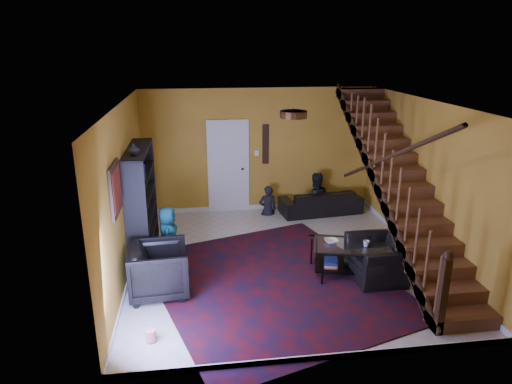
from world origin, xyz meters
TOP-DOWN VIEW (x-y plane):
  - floor at (0.00, 0.00)m, footprint 5.50×5.50m
  - room at (-1.33, 1.33)m, footprint 5.50×5.50m
  - staircase at (2.12, -0.00)m, footprint 0.95×5.02m
  - bookshelf at (-2.40, 0.60)m, footprint 0.35×1.80m
  - door at (-0.70, 2.73)m, footprint 0.82×0.05m
  - framed_picture at (-2.57, -0.90)m, footprint 0.04×0.74m
  - wall_hanging at (0.15, 2.73)m, footprint 0.14×0.03m
  - ceiling_fixture at (0.00, -0.80)m, footprint 0.40×0.40m
  - rug at (-0.27, -0.77)m, footprint 4.56×4.89m
  - sofa at (1.37, 2.30)m, footprint 1.92×0.93m
  - armchair_left at (-2.05, -0.85)m, footprint 0.96×0.93m
  - armchair_right at (1.50, -0.82)m, footprint 0.92×1.04m
  - person_adult_a at (0.15, 2.35)m, footprint 0.43×0.30m
  - person_adult_b at (1.25, 2.35)m, footprint 0.72×0.59m
  - person_child at (-1.95, 0.11)m, footprint 0.39×0.56m
  - coffee_table at (1.14, -0.58)m, footprint 1.48×1.09m
  - cup_a at (1.34, -0.37)m, footprint 0.16×0.16m
  - cup_b at (1.32, -0.65)m, footprint 0.12×0.12m
  - bowl at (0.79, -0.43)m, footprint 0.25×0.25m
  - vase at (-2.41, 0.10)m, footprint 0.18×0.18m
  - popcorn_bucket at (-2.10, -2.06)m, footprint 0.16×0.16m

SIDE VIEW (x-z plane):
  - floor at x=0.00m, z-range 0.00..0.00m
  - rug at x=-0.27m, z-range 0.00..0.02m
  - room at x=-1.33m, z-range -2.70..2.80m
  - popcorn_bucket at x=-2.10m, z-range 0.02..0.17m
  - person_adult_a at x=0.15m, z-range -0.45..0.68m
  - person_adult_b at x=1.25m, z-range -0.45..0.94m
  - sofa at x=1.37m, z-range 0.00..0.54m
  - coffee_table at x=1.14m, z-range 0.04..0.55m
  - armchair_right at x=1.50m, z-range 0.00..0.66m
  - armchair_left at x=-2.05m, z-range 0.00..0.82m
  - bowl at x=0.79m, z-range 0.50..0.56m
  - person_child at x=-1.95m, z-range 0.00..1.09m
  - cup_a at x=1.34m, z-range 0.50..0.60m
  - cup_b at x=1.32m, z-range 0.50..0.60m
  - bookshelf at x=-2.40m, z-range -0.04..1.96m
  - door at x=-0.70m, z-range 0.00..2.05m
  - staircase at x=2.12m, z-range -0.19..2.99m
  - wall_hanging at x=0.15m, z-range 1.10..2.00m
  - framed_picture at x=-2.57m, z-range 1.38..2.12m
  - vase at x=-2.41m, z-range 2.00..2.19m
  - ceiling_fixture at x=0.00m, z-range 2.69..2.79m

